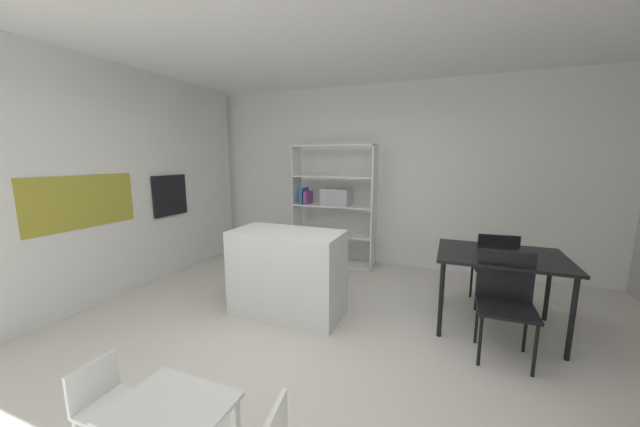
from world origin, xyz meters
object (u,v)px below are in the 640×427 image
at_px(child_table, 172,420).
at_px(dining_chair_near, 505,295).
at_px(kitchen_island, 287,273).
at_px(child_chair_left, 106,404).
at_px(open_bookshelf, 331,207).
at_px(dining_chair_far, 494,263).
at_px(dining_table, 500,262).
at_px(built_in_oven, 170,195).

height_order(child_table, dining_chair_near, dining_chair_near).
height_order(kitchen_island, child_table, kitchen_island).
height_order(child_table, child_chair_left, child_chair_left).
relative_size(open_bookshelf, child_chair_left, 3.42).
height_order(kitchen_island, open_bookshelf, open_bookshelf).
relative_size(kitchen_island, dining_chair_far, 1.34).
bearing_deg(dining_table, built_in_oven, 179.76).
distance_m(kitchen_island, child_table, 1.98).
xyz_separation_m(child_chair_left, dining_table, (2.24, 2.44, 0.38)).
xyz_separation_m(child_table, dining_table, (1.75, 2.44, 0.32)).
distance_m(open_bookshelf, child_table, 3.84).
relative_size(built_in_oven, kitchen_island, 0.49).
bearing_deg(child_chair_left, dining_chair_far, -37.98).
bearing_deg(child_chair_left, kitchen_island, -4.62).
bearing_deg(child_chair_left, child_table, -90.16).
relative_size(child_table, dining_chair_far, 0.65).
bearing_deg(child_table, dining_table, 54.40).
bearing_deg(kitchen_island, child_table, -79.91).
xyz_separation_m(kitchen_island, child_chair_left, (-0.15, -1.95, -0.15)).
bearing_deg(built_in_oven, dining_chair_near, -6.42).
relative_size(dining_table, dining_chair_far, 1.30).
bearing_deg(open_bookshelf, dining_table, -30.56).
bearing_deg(kitchen_island, dining_chair_near, 0.87).
distance_m(child_chair_left, dining_chair_near, 3.00).
height_order(kitchen_island, dining_table, kitchen_island).
height_order(child_chair_left, dining_table, dining_table).
distance_m(child_table, dining_chair_near, 2.64).
xyz_separation_m(open_bookshelf, dining_chair_far, (2.26, -0.87, -0.39)).
xyz_separation_m(kitchen_island, open_bookshelf, (-0.16, 1.82, 0.46)).
bearing_deg(dining_table, open_bookshelf, 149.44).
xyz_separation_m(child_table, child_chair_left, (-0.50, -0.00, -0.06)).
xyz_separation_m(open_bookshelf, child_table, (0.51, -3.77, -0.54)).
bearing_deg(child_table, kitchen_island, 100.09).
distance_m(kitchen_island, open_bookshelf, 1.89).
height_order(built_in_oven, dining_chair_near, built_in_oven).
xyz_separation_m(child_chair_left, dining_chair_far, (2.25, 2.90, 0.22)).
distance_m(built_in_oven, dining_table, 4.27).
relative_size(open_bookshelf, dining_table, 1.65).
relative_size(kitchen_island, open_bookshelf, 0.63).
distance_m(built_in_oven, dining_chair_far, 4.32).
bearing_deg(dining_chair_near, child_table, -131.83).
bearing_deg(dining_table, dining_chair_far, 88.96).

